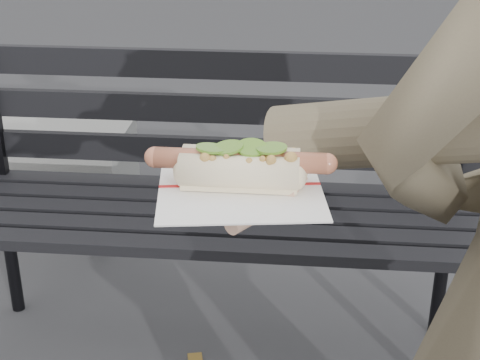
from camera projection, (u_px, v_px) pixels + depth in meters
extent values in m
cylinder|color=black|center=(10.00, 249.00, 2.32)|extent=(0.04, 0.04, 0.45)
cylinder|color=black|center=(462.00, 340.00, 1.90)|extent=(0.04, 0.04, 0.45)
cylinder|color=black|center=(442.00, 270.00, 2.20)|extent=(0.04, 0.04, 0.45)
cube|color=black|center=(203.00, 249.00, 1.84)|extent=(1.50, 0.07, 0.03)
cube|color=black|center=(208.00, 231.00, 1.93)|extent=(1.50, 0.07, 0.03)
cube|color=black|center=(212.00, 216.00, 2.01)|extent=(1.50, 0.07, 0.03)
cube|color=black|center=(216.00, 201.00, 2.09)|extent=(1.50, 0.07, 0.03)
cube|color=black|center=(220.00, 188.00, 2.17)|extent=(1.50, 0.07, 0.03)
cube|color=black|center=(459.00, 129.00, 2.03)|extent=(0.04, 0.03, 0.42)
cube|color=black|center=(221.00, 151.00, 2.15)|extent=(1.50, 0.02, 0.08)
cube|color=black|center=(220.00, 109.00, 2.10)|extent=(1.50, 0.02, 0.08)
cube|color=black|center=(220.00, 65.00, 2.04)|extent=(1.50, 0.02, 0.08)
cylinder|color=brown|center=(467.00, 127.00, 0.89)|extent=(0.51, 0.23, 0.19)
cylinder|color=#D8A384|center=(274.00, 193.00, 0.87)|extent=(0.09, 0.08, 0.07)
ellipsoid|color=#D8A384|center=(240.00, 199.00, 0.87)|extent=(0.10, 0.12, 0.03)
cylinder|color=#D8A384|center=(190.00, 207.00, 0.85)|extent=(0.06, 0.02, 0.02)
cylinder|color=#D8A384|center=(193.00, 199.00, 0.86)|extent=(0.06, 0.02, 0.02)
cylinder|color=#D8A384|center=(195.00, 192.00, 0.88)|extent=(0.06, 0.02, 0.02)
cylinder|color=#D8A384|center=(198.00, 185.00, 0.90)|extent=(0.06, 0.02, 0.02)
cylinder|color=#D8A384|center=(244.00, 220.00, 0.82)|extent=(0.04, 0.05, 0.02)
cube|color=white|center=(240.00, 186.00, 0.86)|extent=(0.21, 0.21, 0.00)
cube|color=#B21E1E|center=(240.00, 185.00, 0.86)|extent=(0.19, 0.03, 0.00)
cylinder|color=#B26244|center=(240.00, 160.00, 0.85)|extent=(0.20, 0.02, 0.02)
sphere|color=#B26244|center=(155.00, 157.00, 0.86)|extent=(0.02, 0.02, 0.02)
sphere|color=#B26244|center=(327.00, 164.00, 0.84)|extent=(0.03, 0.02, 0.02)
sphere|color=#9E6B2D|center=(255.00, 146.00, 0.87)|extent=(0.01, 0.01, 0.01)
sphere|color=#9E6B2D|center=(212.00, 159.00, 0.83)|extent=(0.01, 0.01, 0.01)
sphere|color=#9E6B2D|center=(263.00, 159.00, 0.82)|extent=(0.01, 0.01, 0.01)
sphere|color=#9E6B2D|center=(284.00, 165.00, 0.83)|extent=(0.01, 0.01, 0.01)
sphere|color=#9E6B2D|center=(269.00, 163.00, 0.82)|extent=(0.01, 0.01, 0.01)
sphere|color=#9E6B2D|center=(195.00, 150.00, 0.87)|extent=(0.01, 0.01, 0.01)
sphere|color=#9E6B2D|center=(294.00, 152.00, 0.86)|extent=(0.01, 0.01, 0.01)
sphere|color=#9E6B2D|center=(249.00, 164.00, 0.83)|extent=(0.01, 0.01, 0.01)
sphere|color=#9E6B2D|center=(215.00, 151.00, 0.86)|extent=(0.01, 0.01, 0.01)
sphere|color=#9E6B2D|center=(239.00, 151.00, 0.87)|extent=(0.01, 0.01, 0.01)
sphere|color=#9E6B2D|center=(266.00, 152.00, 0.85)|extent=(0.01, 0.01, 0.01)
sphere|color=#9E6B2D|center=(226.00, 157.00, 0.83)|extent=(0.01, 0.01, 0.01)
sphere|color=#9E6B2D|center=(281.00, 157.00, 0.84)|extent=(0.01, 0.01, 0.01)
sphere|color=#9E6B2D|center=(271.00, 160.00, 0.82)|extent=(0.01, 0.01, 0.01)
sphere|color=#9E6B2D|center=(232.00, 146.00, 0.87)|extent=(0.01, 0.01, 0.01)
sphere|color=#9E6B2D|center=(208.00, 156.00, 0.85)|extent=(0.01, 0.01, 0.01)
sphere|color=#9E6B2D|center=(269.00, 157.00, 0.83)|extent=(0.01, 0.01, 0.01)
sphere|color=#9E6B2D|center=(205.00, 158.00, 0.83)|extent=(0.01, 0.01, 0.01)
sphere|color=#9E6B2D|center=(242.00, 156.00, 0.85)|extent=(0.01, 0.01, 0.01)
sphere|color=#9E6B2D|center=(291.00, 158.00, 0.84)|extent=(0.01, 0.01, 0.01)
sphere|color=#9E6B2D|center=(215.00, 159.00, 0.84)|extent=(0.01, 0.01, 0.01)
sphere|color=#9E6B2D|center=(257.00, 154.00, 0.84)|extent=(0.01, 0.01, 0.01)
sphere|color=#9E6B2D|center=(291.00, 158.00, 0.83)|extent=(0.01, 0.01, 0.01)
sphere|color=#9E6B2D|center=(293.00, 156.00, 0.85)|extent=(0.01, 0.01, 0.01)
cylinder|color=#578B26|center=(211.00, 148.00, 0.84)|extent=(0.04, 0.04, 0.01)
cylinder|color=#578B26|center=(228.00, 147.00, 0.85)|extent=(0.04, 0.04, 0.01)
cylinder|color=#578B26|center=(252.00, 147.00, 0.84)|extent=(0.04, 0.04, 0.01)
cylinder|color=#578B26|center=(272.00, 148.00, 0.84)|extent=(0.04, 0.04, 0.01)
cube|color=brown|center=(101.00, 161.00, 3.52)|extent=(0.05, 0.04, 0.00)
cube|color=brown|center=(362.00, 201.00, 3.13)|extent=(0.09, 0.10, 0.00)
cube|color=brown|center=(195.00, 360.00, 2.17)|extent=(0.06, 0.07, 0.00)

